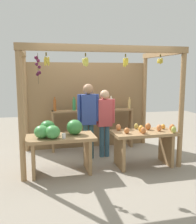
{
  "coord_description": "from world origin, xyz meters",
  "views": [
    {
      "loc": [
        -1.23,
        -5.41,
        1.9
      ],
      "look_at": [
        0.0,
        -0.18,
        1.07
      ],
      "focal_mm": 41.06,
      "sensor_mm": 36.0,
      "label": 1
    }
  ],
  "objects": [
    {
      "name": "fruit_counter_right",
      "position": [
        0.85,
        -0.68,
        0.55
      ],
      "size": [
        1.28,
        0.65,
        0.87
      ],
      "color": "#99754C",
      "rests_on": "ground"
    },
    {
      "name": "ground_plane",
      "position": [
        0.0,
        0.0,
        0.0
      ],
      "size": [
        12.0,
        12.0,
        0.0
      ],
      "primitive_type": "plane",
      "color": "gray",
      "rests_on": "ground"
    },
    {
      "name": "bottle_shelf_unit",
      "position": [
        0.07,
        0.68,
        0.79
      ],
      "size": [
        2.04,
        0.22,
        1.33
      ],
      "color": "#99754C",
      "rests_on": "ground"
    },
    {
      "name": "fruit_counter_left",
      "position": [
        -0.88,
        -0.67,
        0.68
      ],
      "size": [
        1.28,
        0.72,
        1.01
      ],
      "color": "#99754C",
      "rests_on": "ground"
    },
    {
      "name": "vendor_man",
      "position": [
        -0.17,
        0.01,
        1.0
      ],
      "size": [
        0.48,
        0.23,
        1.66
      ],
      "rotation": [
        0.0,
        0.0,
        0.08
      ],
      "color": "#2A4C55",
      "rests_on": "ground"
    },
    {
      "name": "vendor_woman",
      "position": [
        0.21,
        0.06,
        0.91
      ],
      "size": [
        0.48,
        0.21,
        1.52
      ],
      "rotation": [
        0.0,
        0.0,
        -0.03
      ],
      "color": "#345A72",
      "rests_on": "ground"
    },
    {
      "name": "market_stall",
      "position": [
        -0.01,
        0.42,
        1.39
      ],
      "size": [
        3.18,
        1.93,
        2.39
      ],
      "color": "#99754C",
      "rests_on": "ground"
    }
  ]
}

